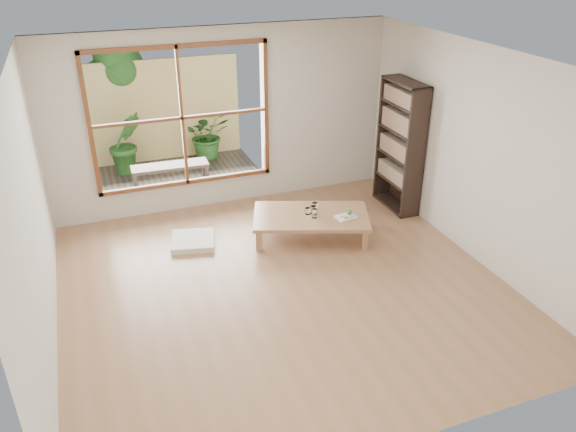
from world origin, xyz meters
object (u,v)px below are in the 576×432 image
food_tray (347,216)px  bookshelf (400,146)px  garden_bench (170,168)px  low_table (311,217)px

food_tray → bookshelf: bearing=23.5°
bookshelf → food_tray: bookshelf is taller
food_tray → garden_bench: 3.14m
bookshelf → garden_bench: 3.61m
bookshelf → food_tray: (-1.15, -0.67, -0.59)m
food_tray → garden_bench: bearing=120.3°
garden_bench → low_table: bearing=-55.0°
low_table → bookshelf: size_ratio=0.91×
low_table → food_tray: size_ratio=6.00×
bookshelf → garden_bench: (-3.05, 1.83, -0.60)m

